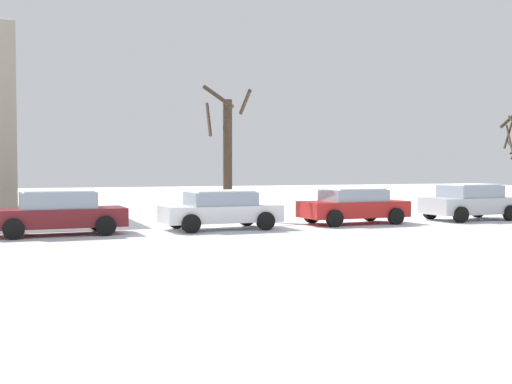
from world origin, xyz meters
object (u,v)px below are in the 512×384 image
parked_car_white (220,209)px  parked_car_silver (470,202)px  parked_car_maroon (58,212)px  parked_car_red (353,205)px

parked_car_white → parked_car_silver: 10.92m
parked_car_maroon → parked_car_white: parked_car_maroon is taller
parked_car_white → parked_car_maroon: bearing=178.5°
parked_car_red → parked_car_maroon: bearing=-179.8°
parked_car_maroon → parked_car_red: bearing=0.2°
parked_car_white → parked_car_red: size_ratio=1.01×
parked_car_silver → parked_car_red: bearing=178.4°
parked_car_white → parked_car_silver: parked_car_silver is taller
parked_car_white → parked_car_silver: (10.92, 0.02, 0.05)m
parked_car_maroon → parked_car_silver: size_ratio=1.07×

